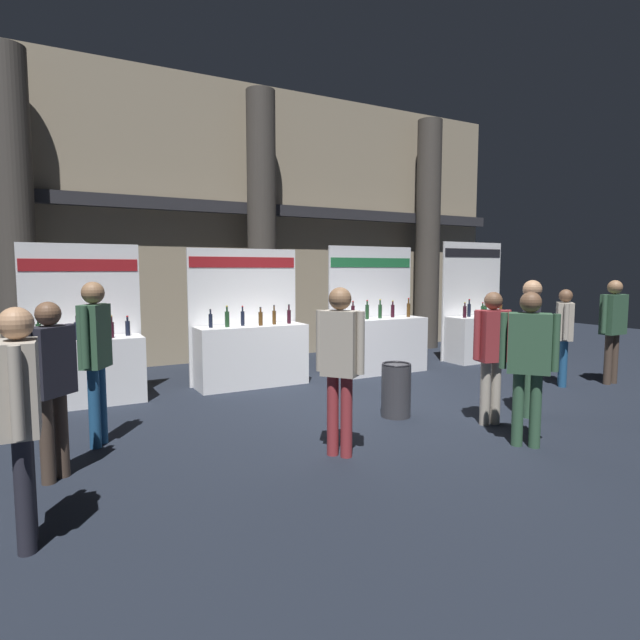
# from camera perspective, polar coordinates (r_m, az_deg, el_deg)

# --- Properties ---
(ground_plane) EXTENTS (26.46, 26.46, 0.00)m
(ground_plane) POSITION_cam_1_polar(r_m,az_deg,el_deg) (7.70, 5.24, -9.19)
(ground_plane) COLOR black
(hall_colonnade) EXTENTS (13.23, 1.11, 5.91)m
(hall_colonnade) POSITION_cam_1_polar(r_m,az_deg,el_deg) (11.52, -7.40, 10.32)
(hall_colonnade) COLOR gray
(hall_colonnade) RESTS_ON ground_plane
(exhibitor_booth_0) EXTENTS (1.66, 0.75, 2.34)m
(exhibitor_booth_0) POSITION_cam_1_polar(r_m,az_deg,el_deg) (8.31, -24.34, -4.41)
(exhibitor_booth_0) COLOR white
(exhibitor_booth_0) RESTS_ON ground_plane
(exhibitor_booth_1) EXTENTS (1.95, 0.66, 2.32)m
(exhibitor_booth_1) POSITION_cam_1_polar(r_m,az_deg,el_deg) (8.85, -7.62, -3.27)
(exhibitor_booth_1) COLOR white
(exhibitor_booth_1) RESTS_ON ground_plane
(exhibitor_booth_2) EXTENTS (1.88, 0.66, 2.40)m
(exhibitor_booth_2) POSITION_cam_1_polar(r_m,az_deg,el_deg) (9.97, 6.51, -2.19)
(exhibitor_booth_2) COLOR white
(exhibitor_booth_2) RESTS_ON ground_plane
(exhibitor_booth_3) EXTENTS (1.66, 0.66, 2.55)m
(exhibitor_booth_3) POSITION_cam_1_polar(r_m,az_deg,el_deg) (11.71, 17.20, -1.29)
(exhibitor_booth_3) COLOR white
(exhibitor_booth_3) RESTS_ON ground_plane
(trash_bin) EXTENTS (0.39, 0.39, 0.72)m
(trash_bin) POSITION_cam_1_polar(r_m,az_deg,el_deg) (7.05, 8.37, -7.61)
(trash_bin) COLOR #38383D
(trash_bin) RESTS_ON ground_plane
(visitor_0) EXTENTS (0.40, 0.44, 1.78)m
(visitor_0) POSITION_cam_1_polar(r_m,az_deg,el_deg) (5.39, 2.19, -4.05)
(visitor_0) COLOR maroon
(visitor_0) RESTS_ON ground_plane
(visitor_1) EXTENTS (0.45, 0.44, 1.67)m
(visitor_1) POSITION_cam_1_polar(r_m,az_deg,el_deg) (5.38, -27.46, -5.38)
(visitor_1) COLOR #47382D
(visitor_1) RESTS_ON ground_plane
(visitor_2) EXTENTS (0.47, 0.46, 1.63)m
(visitor_2) POSITION_cam_1_polar(r_m,az_deg,el_deg) (9.59, 25.27, -0.84)
(visitor_2) COLOR navy
(visitor_2) RESTS_ON ground_plane
(visitor_3) EXTENTS (0.25, 0.57, 1.71)m
(visitor_3) POSITION_cam_1_polar(r_m,az_deg,el_deg) (4.18, -30.05, -8.14)
(visitor_3) COLOR #23232D
(visitor_3) RESTS_ON ground_plane
(visitor_4) EXTENTS (0.61, 0.24, 1.78)m
(visitor_4) POSITION_cam_1_polar(r_m,az_deg,el_deg) (10.15, 29.53, -0.13)
(visitor_4) COLOR #47382D
(visitor_4) RESTS_ON ground_plane
(visitor_5) EXTENTS (0.48, 0.50, 1.72)m
(visitor_5) POSITION_cam_1_polar(r_m,az_deg,el_deg) (6.12, 21.97, -3.43)
(visitor_5) COLOR #33563D
(visitor_5) RESTS_ON ground_plane
(visitor_6) EXTENTS (0.51, 0.32, 1.68)m
(visitor_6) POSITION_cam_1_polar(r_m,az_deg,el_deg) (6.85, 18.37, -2.74)
(visitor_6) COLOR #ADA393
(visitor_6) RESTS_ON ground_plane
(visitor_7) EXTENTS (0.37, 0.47, 1.83)m
(visitor_7) POSITION_cam_1_polar(r_m,az_deg,el_deg) (6.21, -23.47, -2.91)
(visitor_7) COLOR navy
(visitor_7) RESTS_ON ground_plane
(visitor_8) EXTENTS (0.46, 0.43, 1.82)m
(visitor_8) POSITION_cam_1_polar(r_m,az_deg,el_deg) (7.42, 22.15, -1.54)
(visitor_8) COLOR #33563D
(visitor_8) RESTS_ON ground_plane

